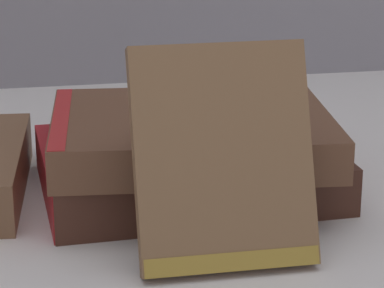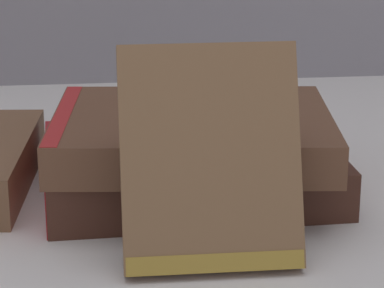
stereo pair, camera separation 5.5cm
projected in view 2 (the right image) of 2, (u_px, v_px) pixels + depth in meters
name	position (u px, v px, depth m)	size (l,w,h in m)	color
ground_plane	(199.00, 220.00, 0.66)	(3.00, 3.00, 0.00)	silver
book_flat_bottom	(182.00, 168.00, 0.71)	(0.23, 0.18, 0.04)	#422319
book_flat_top	(186.00, 133.00, 0.69)	(0.22, 0.18, 0.03)	brown
book_leaning_front	(209.00, 166.00, 0.58)	(0.12, 0.07, 0.14)	brown
pocket_watch	(236.00, 123.00, 0.65)	(0.06, 0.06, 0.01)	white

